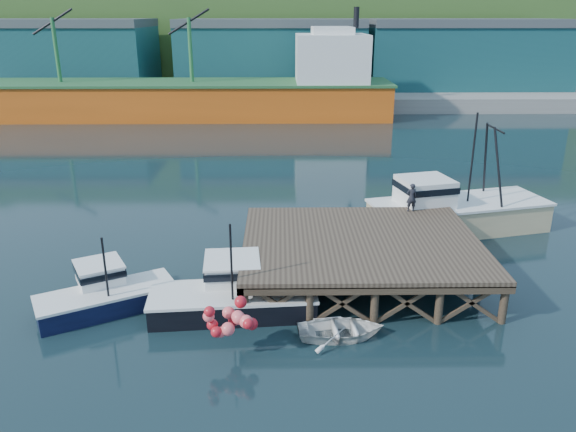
{
  "coord_description": "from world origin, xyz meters",
  "views": [
    {
      "loc": [
        1.4,
        -26.43,
        12.96
      ],
      "look_at": [
        1.79,
        2.0,
        2.68
      ],
      "focal_mm": 35.0,
      "sensor_mm": 36.0,
      "label": 1
    }
  ],
  "objects_px": {
    "boat_navy": "(105,293)",
    "trawler": "(455,207)",
    "boat_black": "(233,293)",
    "dinghy": "(341,329)",
    "dockworker": "(411,197)"
  },
  "relations": [
    {
      "from": "dinghy",
      "to": "dockworker",
      "type": "bearing_deg",
      "value": -30.83
    },
    {
      "from": "boat_black",
      "to": "dockworker",
      "type": "xyz_separation_m",
      "value": [
        9.78,
        7.65,
        2.11
      ]
    },
    {
      "from": "dockworker",
      "to": "boat_black",
      "type": "bearing_deg",
      "value": 32.63
    },
    {
      "from": "boat_navy",
      "to": "boat_black",
      "type": "distance_m",
      "value": 5.96
    },
    {
      "from": "boat_navy",
      "to": "dockworker",
      "type": "bearing_deg",
      "value": -3.08
    },
    {
      "from": "trawler",
      "to": "dinghy",
      "type": "height_order",
      "value": "trawler"
    },
    {
      "from": "dinghy",
      "to": "dockworker",
      "type": "distance_m",
      "value": 11.55
    },
    {
      "from": "boat_navy",
      "to": "trawler",
      "type": "distance_m",
      "value": 21.5
    },
    {
      "from": "dinghy",
      "to": "dockworker",
      "type": "xyz_separation_m",
      "value": [
        5.02,
        10.07,
        2.58
      ]
    },
    {
      "from": "trawler",
      "to": "dinghy",
      "type": "relative_size",
      "value": 3.19
    },
    {
      "from": "trawler",
      "to": "dockworker",
      "type": "relative_size",
      "value": 7.01
    },
    {
      "from": "boat_black",
      "to": "dockworker",
      "type": "height_order",
      "value": "boat_black"
    },
    {
      "from": "boat_navy",
      "to": "dinghy",
      "type": "distance_m",
      "value": 11.05
    },
    {
      "from": "trawler",
      "to": "dockworker",
      "type": "xyz_separation_m",
      "value": [
        -3.4,
        -2.43,
        1.43
      ]
    },
    {
      "from": "boat_navy",
      "to": "boat_black",
      "type": "bearing_deg",
      "value": -30.89
    }
  ]
}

